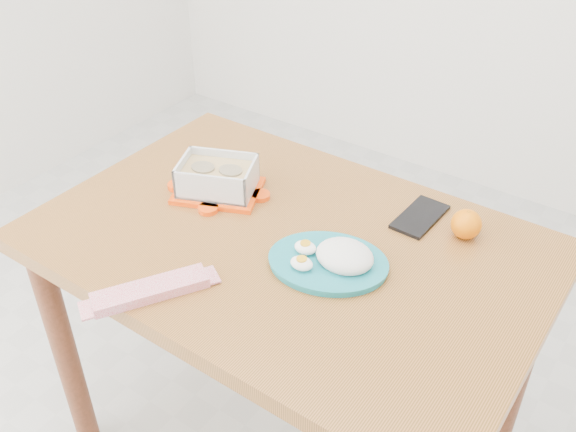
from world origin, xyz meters
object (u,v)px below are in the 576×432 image
Objects in this scene: food_container at (217,178)px; orange_fruit at (466,224)px; rice_plate at (333,258)px; smartphone at (420,217)px; dining_table at (288,278)px.

food_container is 0.57m from orange_fruit.
smartphone is at bearing 54.10° from rice_plate.
food_container reaches higher than smartphone.
orange_fruit reaches higher than smartphone.
food_container is 0.77× the size of rice_plate.
dining_table is 16.62× the size of orange_fruit.
orange_fruit is (0.55, 0.17, -0.01)m from food_container.
orange_fruit is 0.21× the size of rice_plate.
dining_table is at bearing 149.45° from rice_plate.
rice_plate is 2.04× the size of smartphone.
dining_table is 3.51× the size of rice_plate.
rice_plate is at bearing -103.48° from smartphone.
orange_fruit is 0.31m from rice_plate.
food_container reaches higher than rice_plate.
rice_plate is (-0.18, -0.25, -0.01)m from orange_fruit.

